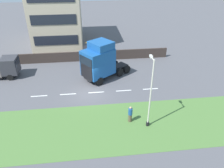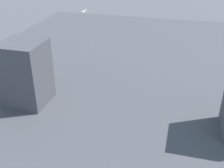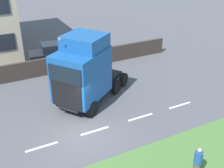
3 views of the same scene
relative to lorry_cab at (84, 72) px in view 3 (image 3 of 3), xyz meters
name	(u,v)px [view 3 (image 3 of 3)]	position (x,y,z in m)	size (l,w,h in m)	color
ground_plane	(84,134)	(-3.19, 1.39, -2.44)	(120.00, 120.00, 0.00)	#515156
lane_markings	(95,131)	(-3.19, 0.69, -2.43)	(0.16, 14.60, 0.00)	white
boundary_wall	(43,67)	(5.81, 1.39, -1.70)	(0.25, 24.00, 1.47)	#382D28
lorry_cab	(84,72)	(0.00, 0.00, 0.00)	(5.78, 6.58, 5.00)	black
parked_car	(56,54)	(7.60, -0.26, -1.45)	(2.41, 4.76, 2.03)	black
pedestrian	(197,163)	(-8.65, -2.19, -1.61)	(0.39, 0.39, 1.68)	brown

